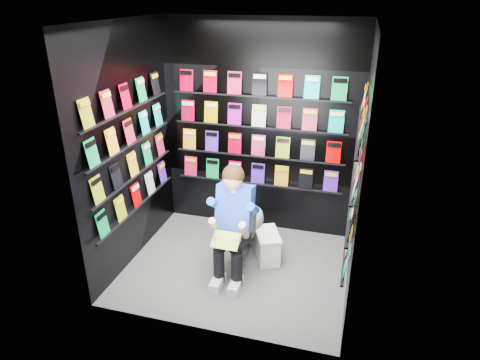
# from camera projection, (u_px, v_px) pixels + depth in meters

# --- Properties ---
(floor) EXTENTS (2.40, 2.40, 0.00)m
(floor) POSITION_uv_depth(u_px,v_px,m) (237.00, 267.00, 4.80)
(floor) COLOR #595957
(floor) RESTS_ON ground
(ceiling) EXTENTS (2.40, 2.40, 0.00)m
(ceiling) POSITION_uv_depth(u_px,v_px,m) (236.00, 21.00, 3.75)
(ceiling) COLOR white
(ceiling) RESTS_ON floor
(wall_back) EXTENTS (2.40, 0.04, 2.60)m
(wall_back) POSITION_uv_depth(u_px,v_px,m) (259.00, 130.00, 5.15)
(wall_back) COLOR black
(wall_back) RESTS_ON floor
(wall_front) EXTENTS (2.40, 0.04, 2.60)m
(wall_front) POSITION_uv_depth(u_px,v_px,m) (201.00, 203.00, 3.39)
(wall_front) COLOR black
(wall_front) RESTS_ON floor
(wall_left) EXTENTS (0.04, 2.00, 2.60)m
(wall_left) POSITION_uv_depth(u_px,v_px,m) (129.00, 148.00, 4.57)
(wall_left) COLOR black
(wall_left) RESTS_ON floor
(wall_right) EXTENTS (0.04, 2.00, 2.60)m
(wall_right) POSITION_uv_depth(u_px,v_px,m) (360.00, 172.00, 3.97)
(wall_right) COLOR black
(wall_right) RESTS_ON floor
(comics_back) EXTENTS (2.10, 0.06, 1.37)m
(comics_back) POSITION_uv_depth(u_px,v_px,m) (259.00, 131.00, 5.12)
(comics_back) COLOR #BE1C3B
(comics_back) RESTS_ON wall_back
(comics_left) EXTENTS (0.06, 1.70, 1.37)m
(comics_left) POSITION_uv_depth(u_px,v_px,m) (131.00, 148.00, 4.56)
(comics_left) COLOR #BE1C3B
(comics_left) RESTS_ON wall_left
(comics_right) EXTENTS (0.06, 1.70, 1.37)m
(comics_right) POSITION_uv_depth(u_px,v_px,m) (357.00, 171.00, 3.98)
(comics_right) COLOR #BE1C3B
(comics_right) RESTS_ON wall_right
(toilet) EXTENTS (0.44, 0.76, 0.73)m
(toilet) POSITION_uv_depth(u_px,v_px,m) (245.00, 224.00, 4.96)
(toilet) COLOR silver
(toilet) RESTS_ON floor
(longbox) EXTENTS (0.37, 0.47, 0.31)m
(longbox) POSITION_uv_depth(u_px,v_px,m) (267.00, 247.00, 4.89)
(longbox) COLOR white
(longbox) RESTS_ON floor
(longbox_lid) EXTENTS (0.40, 0.49, 0.03)m
(longbox_lid) POSITION_uv_depth(u_px,v_px,m) (268.00, 234.00, 4.83)
(longbox_lid) COLOR white
(longbox_lid) RESTS_ON longbox
(reader) EXTENTS (0.53, 0.75, 1.36)m
(reader) POSITION_uv_depth(u_px,v_px,m) (236.00, 208.00, 4.46)
(reader) COLOR blue
(reader) RESTS_ON toilet
(held_comic) EXTENTS (0.29, 0.17, 0.12)m
(held_comic) POSITION_uv_depth(u_px,v_px,m) (226.00, 240.00, 4.23)
(held_comic) COLOR green
(held_comic) RESTS_ON reader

